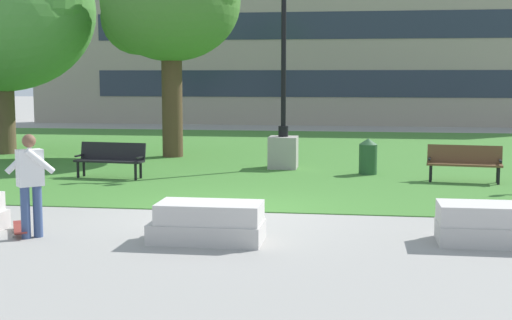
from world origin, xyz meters
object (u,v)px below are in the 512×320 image
concrete_block_right (494,225)px  lamp_post_center (283,130)px  park_bench_near_left (464,161)px  skateboard (20,229)px  person_skateboarder (30,179)px  trash_bin (368,156)px  park_bench_near_right (111,158)px  concrete_block_left (208,223)px

concrete_block_right → lamp_post_center: bearing=116.5°
concrete_block_right → park_bench_near_left: 6.62m
concrete_block_right → skateboard: 7.77m
skateboard → park_bench_near_left: park_bench_near_left is taller
park_bench_near_left → person_skateboarder: bearing=-137.5°
lamp_post_center → concrete_block_right: bearing=-63.5°
concrete_block_right → trash_bin: 7.86m
lamp_post_center → park_bench_near_right: bearing=-149.2°
concrete_block_left → skateboard: concrete_block_left is taller
lamp_post_center → trash_bin: lamp_post_center is taller
person_skateboarder → skateboard: bearing=146.0°
concrete_block_left → trash_bin: size_ratio=1.88×
person_skateboarder → park_bench_near_left: (7.89, 7.24, -0.43)m
park_bench_near_right → lamp_post_center: size_ratio=0.34×
concrete_block_right → trash_bin: (-1.88, 7.63, 0.20)m
person_skateboarder → park_bench_near_right: person_skateboarder is taller
concrete_block_left → park_bench_near_right: 7.65m
park_bench_near_right → concrete_block_right: bearing=-35.5°
concrete_block_right → lamp_post_center: lamp_post_center is taller
concrete_block_left → concrete_block_right: 4.53m
person_skateboarder → park_bench_near_left: size_ratio=0.92×
lamp_post_center → skateboard: bearing=-111.3°
person_skateboarder → skateboard: 0.97m
concrete_block_right → park_bench_near_right: 10.40m
concrete_block_right → park_bench_near_left: bearing=86.0°
park_bench_near_left → lamp_post_center: size_ratio=0.34×
park_bench_near_left → lamp_post_center: (-4.72, 1.95, 0.58)m
concrete_block_left → trash_bin: trash_bin is taller
skateboard → trash_bin: size_ratio=1.04×
park_bench_near_left → concrete_block_right: bearing=-94.0°
park_bench_near_left → park_bench_near_right: (-8.93, -0.56, 0.00)m
concrete_block_left → concrete_block_right: size_ratio=1.00×
person_skateboarder → skateboard: (-0.33, 0.22, -0.89)m
concrete_block_left → concrete_block_right: same height
concrete_block_right → trash_bin: bearing=103.9°
concrete_block_right → park_bench_near_right: bearing=144.5°
person_skateboarder → concrete_block_left: bearing=2.6°
person_skateboarder → trash_bin: person_skateboarder is taller
park_bench_near_right → trash_bin: trash_bin is taller
skateboard → park_bench_near_left: 10.82m
concrete_block_left → skateboard: size_ratio=1.81×
park_bench_near_left → trash_bin: 2.57m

